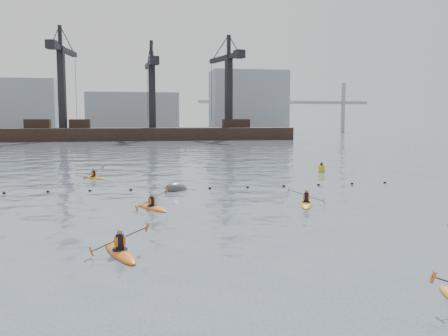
{
  "coord_description": "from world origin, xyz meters",
  "views": [
    {
      "loc": [
        -4.67,
        -13.56,
        5.39
      ],
      "look_at": [
        -0.03,
        10.93,
        2.8
      ],
      "focal_mm": 38.0,
      "sensor_mm": 36.0,
      "label": 1
    }
  ],
  "objects_px": {
    "kayaker_0": "(120,251)",
    "nav_buoy": "(322,168)",
    "kayaker_2": "(152,207)",
    "kayaker_5": "(94,177)",
    "mooring_buoy": "(177,190)",
    "kayaker_3": "(306,203)"
  },
  "relations": [
    {
      "from": "kayaker_0",
      "to": "kayaker_5",
      "type": "bearing_deg",
      "value": 79.46
    },
    {
      "from": "kayaker_5",
      "to": "mooring_buoy",
      "type": "xyz_separation_m",
      "value": [
        6.81,
        -8.4,
        -0.1
      ]
    },
    {
      "from": "kayaker_0",
      "to": "nav_buoy",
      "type": "xyz_separation_m",
      "value": [
        19.32,
        26.24,
        0.25
      ]
    },
    {
      "from": "kayaker_0",
      "to": "nav_buoy",
      "type": "relative_size",
      "value": 3.03
    },
    {
      "from": "nav_buoy",
      "to": "kayaker_2",
      "type": "bearing_deg",
      "value": -136.61
    },
    {
      "from": "kayaker_3",
      "to": "nav_buoy",
      "type": "bearing_deg",
      "value": 86.39
    },
    {
      "from": "mooring_buoy",
      "to": "nav_buoy",
      "type": "bearing_deg",
      "value": 31.13
    },
    {
      "from": "kayaker_2",
      "to": "kayaker_5",
      "type": "relative_size",
      "value": 1.08
    },
    {
      "from": "kayaker_0",
      "to": "nav_buoy",
      "type": "distance_m",
      "value": 32.59
    },
    {
      "from": "kayaker_2",
      "to": "kayaker_3",
      "type": "relative_size",
      "value": 0.91
    },
    {
      "from": "mooring_buoy",
      "to": "kayaker_2",
      "type": "bearing_deg",
      "value": -106.34
    },
    {
      "from": "kayaker_2",
      "to": "mooring_buoy",
      "type": "height_order",
      "value": "kayaker_2"
    },
    {
      "from": "kayaker_5",
      "to": "mooring_buoy",
      "type": "bearing_deg",
      "value": -89.95
    },
    {
      "from": "nav_buoy",
      "to": "mooring_buoy",
      "type": "bearing_deg",
      "value": -148.87
    },
    {
      "from": "kayaker_2",
      "to": "kayaker_3",
      "type": "bearing_deg",
      "value": -31.47
    },
    {
      "from": "mooring_buoy",
      "to": "nav_buoy",
      "type": "xyz_separation_m",
      "value": [
        15.57,
        9.4,
        0.36
      ]
    },
    {
      "from": "kayaker_2",
      "to": "nav_buoy",
      "type": "relative_size",
      "value": 2.62
    },
    {
      "from": "kayaker_3",
      "to": "kayaker_0",
      "type": "bearing_deg",
      "value": -119.78
    },
    {
      "from": "kayaker_2",
      "to": "nav_buoy",
      "type": "bearing_deg",
      "value": 14.96
    },
    {
      "from": "kayaker_3",
      "to": "kayaker_5",
      "type": "distance_m",
      "value": 21.63
    },
    {
      "from": "kayaker_0",
      "to": "mooring_buoy",
      "type": "relative_size",
      "value": 1.6
    },
    {
      "from": "kayaker_5",
      "to": "mooring_buoy",
      "type": "height_order",
      "value": "kayaker_5"
    }
  ]
}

